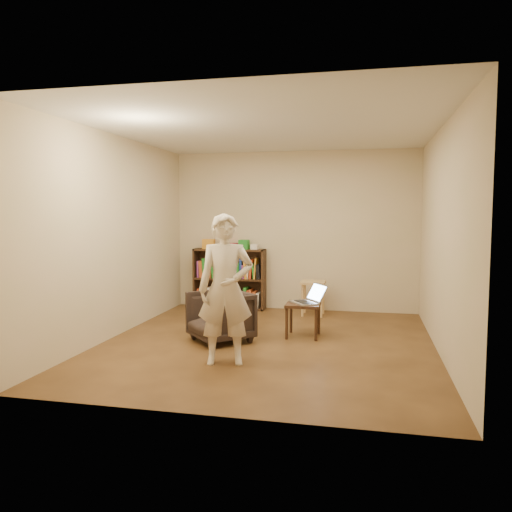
% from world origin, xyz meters
% --- Properties ---
extents(floor, '(4.50, 4.50, 0.00)m').
position_xyz_m(floor, '(0.00, 0.00, 0.00)').
color(floor, '#412915').
rests_on(floor, ground).
extents(ceiling, '(4.50, 4.50, 0.00)m').
position_xyz_m(ceiling, '(0.00, 0.00, 2.60)').
color(ceiling, silver).
rests_on(ceiling, wall_back).
extents(wall_back, '(4.00, 0.00, 4.00)m').
position_xyz_m(wall_back, '(0.00, 2.25, 1.30)').
color(wall_back, beige).
rests_on(wall_back, floor).
extents(wall_left, '(0.00, 4.50, 4.50)m').
position_xyz_m(wall_left, '(-2.00, 0.00, 1.30)').
color(wall_left, beige).
rests_on(wall_left, floor).
extents(wall_right, '(0.00, 4.50, 4.50)m').
position_xyz_m(wall_right, '(2.00, 0.00, 1.30)').
color(wall_right, beige).
rests_on(wall_right, floor).
extents(bookshelf, '(1.20, 0.30, 1.00)m').
position_xyz_m(bookshelf, '(-1.06, 2.09, 0.44)').
color(bookshelf, black).
rests_on(bookshelf, floor).
extents(box_yellow, '(0.21, 0.16, 0.16)m').
position_xyz_m(box_yellow, '(-1.41, 2.06, 1.08)').
color(box_yellow, orange).
rests_on(box_yellow, bookshelf).
extents(red_cloth, '(0.30, 0.23, 0.09)m').
position_xyz_m(red_cloth, '(-1.07, 2.11, 1.05)').
color(red_cloth, maroon).
rests_on(red_cloth, bookshelf).
extents(box_green, '(0.16, 0.16, 0.16)m').
position_xyz_m(box_green, '(-0.80, 2.07, 1.08)').
color(box_green, '#228026').
rests_on(box_green, bookshelf).
extents(box_white, '(0.12, 0.12, 0.09)m').
position_xyz_m(box_white, '(-0.63, 2.07, 1.04)').
color(box_white, white).
rests_on(box_white, bookshelf).
extents(stool, '(0.37, 0.37, 0.54)m').
position_xyz_m(stool, '(0.37, 1.81, 0.43)').
color(stool, tan).
rests_on(stool, floor).
extents(armchair, '(0.96, 0.96, 0.63)m').
position_xyz_m(armchair, '(-0.59, -0.02, 0.31)').
color(armchair, black).
rests_on(armchair, floor).
extents(side_table, '(0.43, 0.43, 0.44)m').
position_xyz_m(side_table, '(0.39, 0.43, 0.36)').
color(side_table, black).
rests_on(side_table, floor).
extents(laptop, '(0.52, 0.52, 0.24)m').
position_xyz_m(laptop, '(0.46, 0.46, 0.49)').
color(laptop, '#B2B2B7').
rests_on(laptop, side_table).
extents(person, '(0.66, 0.51, 1.59)m').
position_xyz_m(person, '(-0.27, -0.89, 0.80)').
color(person, beige).
rests_on(person, floor).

